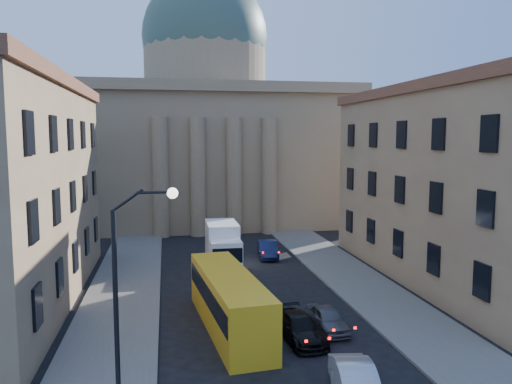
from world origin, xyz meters
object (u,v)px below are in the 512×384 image
street_lamp (129,277)px  car_right_near (357,384)px  city_bus (229,299)px  box_truck (223,246)px

street_lamp → car_right_near: (9.07, -1.44, -4.55)m
street_lamp → city_bus: 9.52m
street_lamp → box_truck: street_lamp is taller
car_right_near → city_bus: (-4.17, 8.77, 0.95)m
car_right_near → box_truck: bearing=104.9°
street_lamp → box_truck: 22.49m
car_right_near → city_bus: city_bus is taller
car_right_near → box_truck: size_ratio=0.69×
city_bus → box_truck: (1.27, 14.00, -0.01)m
city_bus → car_right_near: bearing=-70.4°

